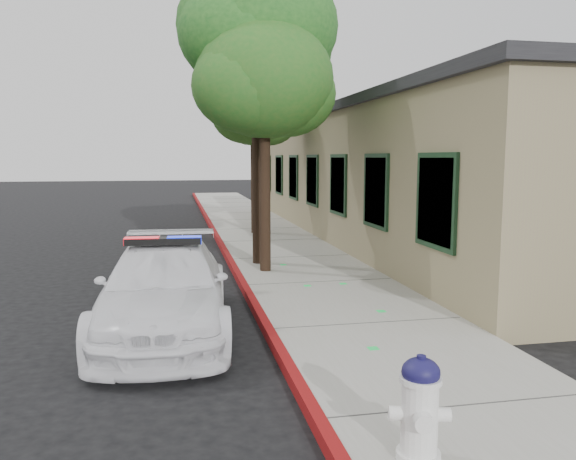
% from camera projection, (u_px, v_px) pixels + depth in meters
% --- Properties ---
extents(ground, '(120.00, 120.00, 0.00)m').
position_uv_depth(ground, '(266.00, 339.00, 8.49)').
color(ground, black).
rests_on(ground, ground).
extents(sidewalk, '(3.20, 60.00, 0.15)m').
position_uv_depth(sidewalk, '(319.00, 285.00, 11.71)').
color(sidewalk, gray).
rests_on(sidewalk, ground).
extents(red_curb, '(0.14, 60.00, 0.16)m').
position_uv_depth(red_curb, '(245.00, 288.00, 11.41)').
color(red_curb, maroon).
rests_on(red_curb, ground).
extents(clapboard_building, '(7.30, 20.89, 4.24)m').
position_uv_depth(clapboard_building, '(425.00, 175.00, 18.28)').
color(clapboard_building, '#837355').
rests_on(clapboard_building, ground).
extents(police_car, '(2.15, 4.82, 1.49)m').
position_uv_depth(police_car, '(165.00, 288.00, 8.78)').
color(police_car, white).
rests_on(police_car, ground).
extents(fire_hydrant, '(0.53, 0.46, 0.92)m').
position_uv_depth(fire_hydrant, '(420.00, 408.00, 4.77)').
color(fire_hydrant, white).
rests_on(fire_hydrant, sidewalk).
extents(street_tree_near, '(3.24, 3.02, 5.53)m').
position_uv_depth(street_tree_near, '(265.00, 85.00, 12.33)').
color(street_tree_near, black).
rests_on(street_tree_near, sidewalk).
extents(street_tree_mid, '(3.75, 3.85, 7.13)m').
position_uv_depth(street_tree_mid, '(258.00, 35.00, 13.16)').
color(street_tree_mid, black).
rests_on(street_tree_mid, sidewalk).
extents(street_tree_far, '(3.01, 2.82, 5.34)m').
position_uv_depth(street_tree_far, '(255.00, 113.00, 18.76)').
color(street_tree_far, black).
rests_on(street_tree_far, sidewalk).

